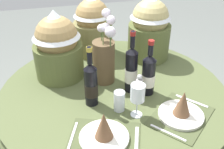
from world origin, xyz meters
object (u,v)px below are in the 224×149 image
(tumbler_near_left, at_px, (119,101))
(gift_tub_back_centre, at_px, (93,23))
(wine_bottle_left, at_px, (91,84))
(gift_tub_back_right, at_px, (150,25))
(place_setting_left, at_px, (104,132))
(gift_tub_back_left, at_px, (57,43))
(wine_glass_right, at_px, (138,94))
(wine_bottle_right, at_px, (131,70))
(pepper_mill, at_px, (139,88))
(place_setting_right, at_px, (182,110))
(flower_vase, at_px, (104,56))
(wine_bottle_centre, at_px, (148,74))
(dining_table, at_px, (113,107))

(tumbler_near_left, distance_m, gift_tub_back_centre, 0.73)
(wine_bottle_left, xyz_separation_m, gift_tub_back_right, (0.51, 0.45, 0.12))
(place_setting_left, distance_m, gift_tub_back_left, 0.68)
(wine_glass_right, height_order, gift_tub_back_centre, gift_tub_back_centre)
(gift_tub_back_right, bearing_deg, wine_glass_right, -115.96)
(gift_tub_back_right, bearing_deg, place_setting_left, -124.31)
(wine_bottle_right, xyz_separation_m, pepper_mill, (0.02, -0.10, -0.07))
(place_setting_right, distance_m, gift_tub_back_centre, 0.92)
(pepper_mill, relative_size, gift_tub_back_left, 0.37)
(wine_bottle_right, distance_m, wine_glass_right, 0.23)
(place_setting_right, relative_size, flower_vase, 0.98)
(pepper_mill, relative_size, gift_tub_back_centre, 0.37)
(place_setting_left, bearing_deg, pepper_mill, 44.61)
(wine_bottle_centre, height_order, gift_tub_back_centre, gift_tub_back_centre)
(flower_vase, height_order, wine_bottle_centre, flower_vase)
(wine_bottle_left, bearing_deg, wine_bottle_centre, 2.84)
(gift_tub_back_right, bearing_deg, place_setting_right, -96.07)
(gift_tub_back_left, height_order, gift_tub_back_centre, gift_tub_back_centre)
(tumbler_near_left, bearing_deg, wine_bottle_left, 145.25)
(pepper_mill, bearing_deg, tumbler_near_left, -154.27)
(flower_vase, relative_size, tumbler_near_left, 3.73)
(wine_bottle_right, bearing_deg, dining_table, 157.41)
(tumbler_near_left, xyz_separation_m, gift_tub_back_right, (0.37, 0.54, 0.19))
(tumbler_near_left, distance_m, gift_tub_back_left, 0.55)
(pepper_mill, bearing_deg, gift_tub_back_left, 137.61)
(gift_tub_back_left, bearing_deg, place_setting_right, -44.86)
(place_setting_right, bearing_deg, tumbler_near_left, 155.56)
(dining_table, relative_size, gift_tub_back_right, 3.03)
(wine_bottle_left, bearing_deg, flower_vase, 59.86)
(gift_tub_back_left, bearing_deg, wine_bottle_right, -35.12)
(pepper_mill, bearing_deg, wine_bottle_left, 173.77)
(dining_table, bearing_deg, gift_tub_back_left, 141.46)
(wine_bottle_right, distance_m, gift_tub_back_centre, 0.57)
(flower_vase, relative_size, wine_glass_right, 2.26)
(wine_bottle_centre, height_order, pepper_mill, wine_bottle_centre)
(tumbler_near_left, height_order, gift_tub_back_centre, gift_tub_back_centre)
(place_setting_left, xyz_separation_m, gift_tub_back_centre, (0.13, 0.90, 0.19))
(wine_bottle_left, xyz_separation_m, pepper_mill, (0.27, -0.03, -0.05))
(place_setting_right, relative_size, wine_glass_right, 2.21)
(place_setting_left, xyz_separation_m, wine_bottle_right, (0.25, 0.36, 0.10))
(wine_bottle_right, height_order, tumbler_near_left, wine_bottle_right)
(wine_glass_right, height_order, gift_tub_back_right, gift_tub_back_right)
(wine_bottle_centre, bearing_deg, tumbler_near_left, -151.76)
(wine_bottle_left, bearing_deg, gift_tub_back_left, 112.50)
(wine_glass_right, bearing_deg, pepper_mill, 66.72)
(gift_tub_back_right, bearing_deg, dining_table, -136.02)
(gift_tub_back_centre, distance_m, gift_tub_back_right, 0.41)
(flower_vase, bearing_deg, wine_bottle_centre, -42.68)
(flower_vase, height_order, wine_bottle_right, flower_vase)
(flower_vase, relative_size, gift_tub_back_right, 0.94)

